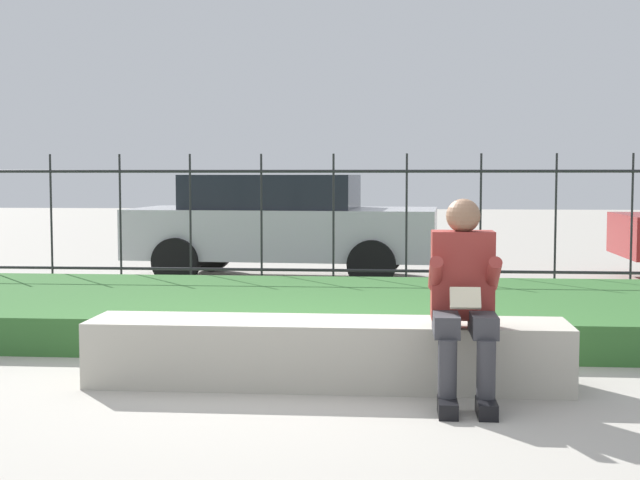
{
  "coord_description": "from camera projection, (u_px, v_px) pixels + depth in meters",
  "views": [
    {
      "loc": [
        0.68,
        -5.71,
        1.37
      ],
      "look_at": [
        -0.05,
        2.89,
        0.74
      ],
      "focal_mm": 50.0,
      "sensor_mm": 36.0,
      "label": 1
    }
  ],
  "objects": [
    {
      "name": "ground_plane",
      "position": [
        290.0,
        384.0,
        5.84
      ],
      "size": [
        60.0,
        60.0,
        0.0
      ],
      "primitive_type": "plane",
      "color": "#A8A399"
    },
    {
      "name": "car_parked_center",
      "position": [
        282.0,
        224.0,
        11.67
      ],
      "size": [
        4.04,
        2.02,
        1.37
      ],
      "rotation": [
        0.0,
        0.0,
        -0.06
      ],
      "color": "#B7B7BC",
      "rests_on": "ground_plane"
    },
    {
      "name": "grass_berm",
      "position": [
        319.0,
        311.0,
        7.99
      ],
      "size": [
        10.77,
        2.96,
        0.29
      ],
      "color": "#33662D",
      "rests_on": "ground_plane"
    },
    {
      "name": "person_seated_reader",
      "position": [
        463.0,
        292.0,
        5.39
      ],
      "size": [
        0.42,
        0.73,
        1.22
      ],
      "color": "black",
      "rests_on": "ground_plane"
    },
    {
      "name": "stone_bench",
      "position": [
        327.0,
        356.0,
        5.8
      ],
      "size": [
        3.11,
        0.56,
        0.43
      ],
      "color": "#B7B2A3",
      "rests_on": "ground_plane"
    },
    {
      "name": "iron_fence",
      "position": [
        333.0,
        223.0,
        9.76
      ],
      "size": [
        8.77,
        0.03,
        1.6
      ],
      "color": "#232326",
      "rests_on": "ground_plane"
    }
  ]
}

